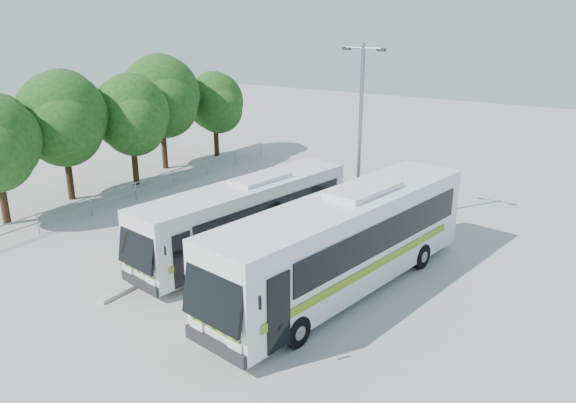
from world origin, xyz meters
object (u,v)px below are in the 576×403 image
Objects in this scene: coach_adjacent at (345,241)px; lamppost at (360,130)px; tree_far_e at (215,102)px; coach_main at (246,216)px; tree_far_d at (161,95)px; tree_far_c at (131,114)px; tree_far_b at (63,117)px.

lamppost is at bearing 121.26° from coach_adjacent.
tree_far_e is 0.54× the size of coach_main.
lamppost reaches higher than tree_far_d.
lamppost reaches higher than coach_main.
tree_far_e is at bearing 93.54° from tree_far_c.
tree_far_c is at bearing -72.17° from tree_far_d.
coach_adjacent is at bearing -0.18° from coach_main.
lamppost is (15.02, 4.54, 0.12)m from tree_far_b.
coach_adjacent is (17.46, -1.65, -2.64)m from tree_far_b.
coach_adjacent is (17.75, -9.25, -2.89)m from tree_far_d.
tree_far_c is 12.66m from coach_main.
coach_adjacent is at bearing -38.86° from tree_far_e.
tree_far_e is 17.72m from coach_main.
coach_main is (11.47, -4.66, -2.62)m from tree_far_c.
coach_adjacent is (17.07, -13.75, -1.96)m from tree_far_e.
coach_adjacent is at bearing -64.90° from lamppost.
coach_adjacent is at bearing -27.53° from tree_far_d.
tree_far_e is at bearing 156.27° from lamppost.
tree_far_b reaches higher than coach_adjacent.
tree_far_b is at bearing -175.65° from coach_adjacent.
tree_far_c reaches higher than tree_far_e.
tree_far_d is at bearing 162.23° from coach_adjacent.
lamppost is (14.63, -7.56, 0.80)m from tree_far_e.
tree_far_e is at bearing 150.90° from coach_adjacent.
tree_far_b is 0.95× the size of tree_far_d.
lamppost reaches higher than coach_adjacent.
tree_far_c is 8.22m from tree_far_e.
tree_far_e reaches higher than coach_adjacent.
tree_far_d is (-1.19, 3.70, 0.56)m from tree_far_c.
lamppost is at bearing 2.61° from tree_far_c.
tree_far_b is at bearing -159.57° from lamppost.
tree_far_d is 15.61m from lamppost.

